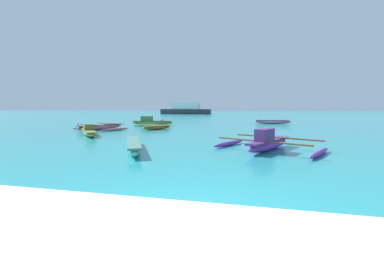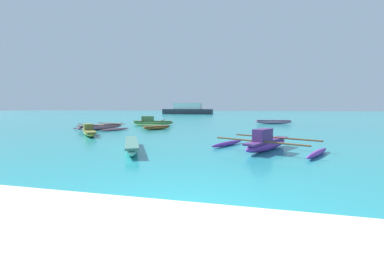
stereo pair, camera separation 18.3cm
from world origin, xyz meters
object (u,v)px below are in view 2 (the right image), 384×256
moored_boat_0 (157,127)px  moored_boat_6 (273,122)px  moored_boat_1 (152,122)px  moored_boat_4 (101,127)px  distant_ferry (188,110)px  moored_boat_2 (132,145)px  moored_boat_3 (89,131)px  moored_boat_5 (267,143)px

moored_boat_0 → moored_boat_6: bearing=-7.5°
moored_boat_0 → moored_boat_1: size_ratio=0.48×
moored_boat_0 → moored_boat_1: (-2.39, 4.87, 0.11)m
moored_boat_4 → moored_boat_6: moored_boat_4 is taller
moored_boat_0 → moored_boat_4: bearing=143.7°
distant_ferry → moored_boat_1: bearing=-80.5°
moored_boat_1 → moored_boat_4: 6.29m
moored_boat_2 → moored_boat_3: moored_boat_3 is taller
moored_boat_6 → moored_boat_1: bearing=-168.0°
moored_boat_1 → moored_boat_3: moored_boat_1 is taller
moored_boat_2 → moored_boat_3: (-5.25, 4.57, 0.03)m
moored_boat_3 → moored_boat_5: size_ratio=0.67×
moored_boat_2 → moored_boat_4: bearing=-168.0°
moored_boat_2 → moored_boat_6: (6.84, 18.64, 0.02)m
moored_boat_1 → moored_boat_2: bearing=-82.3°
moored_boat_2 → moored_boat_6: size_ratio=1.02×
moored_boat_5 → moored_boat_3: bearing=99.3°
moored_boat_3 → moored_boat_5: bearing=31.9°
moored_boat_2 → distant_ferry: 55.02m
moored_boat_1 → moored_boat_6: size_ratio=1.21×
moored_boat_3 → moored_boat_6: (12.09, 14.07, -0.01)m
moored_boat_0 → moored_boat_3: bearing=-169.4°
moored_boat_5 → moored_boat_6: moored_boat_5 is taller
moored_boat_2 → moored_boat_4: 10.80m
moored_boat_2 → distant_ferry: (-11.61, 53.77, 0.92)m
moored_boat_1 → distant_ferry: distant_ferry is taller
moored_boat_0 → moored_boat_1: 5.43m
moored_boat_3 → moored_boat_4: moored_boat_3 is taller
moored_boat_6 → moored_boat_3: bearing=-138.5°
moored_boat_2 → moored_boat_4: moored_boat_4 is taller
moored_boat_4 → moored_boat_0: bearing=-53.5°
moored_boat_4 → moored_boat_5: moored_boat_5 is taller
moored_boat_1 → moored_boat_2: size_ratio=1.18×
moored_boat_0 → moored_boat_1: moored_boat_1 is taller
moored_boat_4 → distant_ferry: size_ratio=0.34×
moored_boat_0 → moored_boat_5: 11.47m
moored_boat_1 → distant_ferry: bearing=87.9°
moored_boat_2 → moored_boat_3: size_ratio=1.25×
moored_boat_2 → moored_boat_5: bearing=76.0°
moored_boat_1 → moored_boat_5: (10.40, -13.09, 0.01)m
moored_boat_0 → moored_boat_2: size_ratio=0.57×
moored_boat_0 → moored_boat_3: 5.58m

